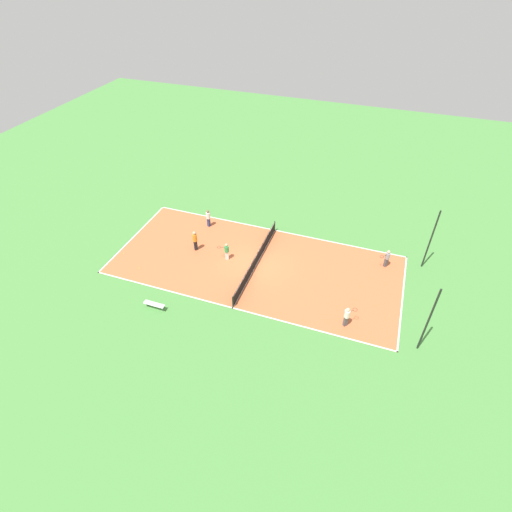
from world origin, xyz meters
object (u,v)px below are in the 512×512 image
(player_center_orange, at_px, (195,239))
(player_baseline_gray, at_px, (387,257))
(tennis_ball_right_alley, at_px, (124,253))
(bench, at_px, (154,305))
(fence_post_back_right, at_px, (428,321))
(tennis_net, at_px, (256,260))
(player_near_white, at_px, (208,217))
(player_far_white, at_px, (347,316))
(player_far_green, at_px, (227,250))
(fence_post_back_left, at_px, (431,240))
(tennis_ball_left_sideline, at_px, (139,268))

(player_center_orange, relative_size, player_baseline_gray, 1.18)
(tennis_ball_right_alley, bearing_deg, bench, 51.18)
(fence_post_back_right, bearing_deg, tennis_net, -108.79)
(bench, bearing_deg, tennis_net, 53.05)
(tennis_net, relative_size, player_near_white, 5.86)
(player_baseline_gray, height_order, player_near_white, player_near_white)
(player_center_orange, relative_size, tennis_ball_right_alley, 26.86)
(player_far_white, bearing_deg, player_baseline_gray, 30.97)
(player_far_green, distance_m, player_far_white, 10.82)
(tennis_net, xyz_separation_m, fence_post_back_left, (-4.21, 12.37, 2.07))
(tennis_net, xyz_separation_m, player_far_green, (0.11, -2.43, 0.37))
(player_far_green, xyz_separation_m, fence_post_back_left, (-4.32, 14.80, 1.70))
(tennis_net, bearing_deg, player_center_orange, -91.50)
(player_center_orange, distance_m, fence_post_back_left, 18.20)
(tennis_net, height_order, player_far_white, player_far_white)
(player_center_orange, xyz_separation_m, fence_post_back_right, (4.35, 17.68, 1.51))
(player_baseline_gray, distance_m, tennis_ball_left_sideline, 19.32)
(player_near_white, xyz_separation_m, tennis_ball_left_sideline, (7.11, -2.72, -0.92))
(player_far_green, bearing_deg, player_center_orange, -22.67)
(player_far_white, xyz_separation_m, fence_post_back_right, (0.33, 4.66, 1.63))
(bench, bearing_deg, player_far_green, 68.18)
(player_near_white, bearing_deg, tennis_net, -6.25)
(tennis_net, distance_m, player_near_white, 6.76)
(player_center_orange, distance_m, player_far_white, 13.62)
(tennis_ball_right_alley, bearing_deg, fence_post_back_left, 105.84)
(tennis_ball_left_sideline, bearing_deg, fence_post_back_right, 88.15)
(bench, xyz_separation_m, player_near_white, (-10.36, -0.62, 0.59))
(player_far_white, bearing_deg, bench, 148.95)
(player_far_white, height_order, fence_post_back_left, fence_post_back_left)
(player_far_white, bearing_deg, fence_post_back_right, -47.84)
(tennis_ball_right_alley, bearing_deg, player_far_green, 105.05)
(player_far_white, xyz_separation_m, player_near_white, (-7.46, -13.43, 0.01))
(tennis_ball_right_alley, relative_size, fence_post_back_left, 0.01)
(player_center_orange, bearing_deg, tennis_net, -50.66)
(tennis_ball_left_sideline, bearing_deg, tennis_net, 112.70)
(player_baseline_gray, distance_m, player_near_white, 15.36)
(bench, relative_size, player_far_green, 1.01)
(player_far_white, xyz_separation_m, tennis_ball_right_alley, (-1.56, -18.36, -0.91))
(fence_post_back_left, xyz_separation_m, fence_post_back_right, (8.42, 0.00, 0.00))
(bench, distance_m, player_near_white, 10.40)
(bench, relative_size, fence_post_back_left, 0.30)
(player_baseline_gray, xyz_separation_m, fence_post_back_left, (-0.99, 2.73, 1.69))
(player_center_orange, relative_size, player_near_white, 1.09)
(fence_post_back_left, distance_m, fence_post_back_right, 8.42)
(player_near_white, distance_m, tennis_ball_right_alley, 7.74)
(player_far_green, bearing_deg, player_near_white, -65.94)
(bench, relative_size, fence_post_back_right, 0.30)
(player_baseline_gray, bearing_deg, bench, -12.25)
(bench, height_order, player_far_green, player_far_green)
(player_near_white, relative_size, tennis_ball_right_alley, 24.57)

